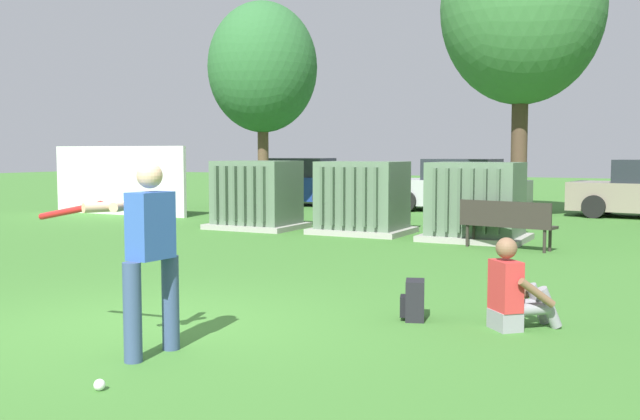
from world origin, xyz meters
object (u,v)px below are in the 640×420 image
object	(u,v)px
batter	(146,248)
seated_spectator	(514,293)
sports_ball	(100,385)
park_bench	(506,221)
parked_car_left_of_center	(458,187)
parked_car_leftmost	(297,183)
backpack	(414,301)
transformer_mid_east	(476,202)
transformer_mid_west	(362,198)
transformer_west	(257,196)

from	to	relation	value
batter	seated_spectator	world-z (taller)	batter
sports_ball	seated_spectator	bearing A→B (deg)	54.63
park_bench	parked_car_left_of_center	xyz separation A→B (m)	(-3.26, 8.10, 0.22)
parked_car_leftmost	parked_car_left_of_center	size ratio (longest dim) A/B	1.01
parked_car_leftmost	backpack	bearing A→B (deg)	-57.20
parked_car_leftmost	parked_car_left_of_center	world-z (taller)	same
batter	transformer_mid_east	bearing A→B (deg)	87.56
batter	parked_car_left_of_center	size ratio (longest dim) A/B	0.40
seated_spectator	backpack	size ratio (longest dim) A/B	2.19
parked_car_left_of_center	parked_car_leftmost	bearing A→B (deg)	177.64
transformer_mid_east	batter	size ratio (longest dim) A/B	1.21
parked_car_left_of_center	seated_spectator	bearing A→B (deg)	-71.76
batter	sports_ball	world-z (taller)	batter
transformer_mid_east	parked_car_leftmost	size ratio (longest dim) A/B	0.48
park_bench	batter	distance (m)	8.76
transformer_mid_east	seated_spectator	bearing A→B (deg)	-72.27
park_bench	batter	bearing A→B (deg)	-98.56
park_bench	batter	size ratio (longest dim) A/B	1.06
sports_ball	backpack	bearing A→B (deg)	67.72
transformer_mid_west	backpack	xyz separation A→B (m)	(3.90, -7.56, -0.57)
transformer_mid_west	batter	world-z (taller)	batter
batter	parked_car_leftmost	bearing A→B (deg)	114.45
transformer_west	transformer_mid_west	bearing A→B (deg)	3.51
transformer_west	backpack	distance (m)	9.92
batter	transformer_west	bearing A→B (deg)	116.59
transformer_west	transformer_mid_east	size ratio (longest dim) A/B	1.00
transformer_mid_west	sports_ball	xyz separation A→B (m)	(2.53, -10.89, -0.74)
batter	parked_car_left_of_center	distance (m)	16.88
transformer_mid_east	backpack	size ratio (longest dim) A/B	4.77
park_bench	parked_car_leftmost	size ratio (longest dim) A/B	0.42
transformer_mid_east	backpack	xyz separation A→B (m)	(1.28, -7.40, -0.57)
parked_car_left_of_center	transformer_mid_west	bearing A→B (deg)	-92.11
transformer_west	transformer_mid_east	xyz separation A→B (m)	(5.31, 0.01, 0.00)
transformer_mid_east	backpack	world-z (taller)	transformer_mid_east
transformer_mid_east	backpack	bearing A→B (deg)	-80.21
seated_spectator	parked_car_left_of_center	bearing A→B (deg)	108.24
transformer_mid_east	park_bench	distance (m)	1.46
seated_spectator	sports_ball	bearing A→B (deg)	-125.37
sports_ball	parked_car_leftmost	world-z (taller)	parked_car_leftmost
transformer_mid_west	batter	xyz separation A→B (m)	(2.21, -9.94, 0.19)
transformer_mid_west	parked_car_left_of_center	bearing A→B (deg)	87.89
transformer_west	seated_spectator	size ratio (longest dim) A/B	2.18
sports_ball	parked_car_left_of_center	size ratio (longest dim) A/B	0.02
batter	parked_car_leftmost	world-z (taller)	batter
transformer_west	parked_car_leftmost	distance (m)	7.76
park_bench	sports_ball	bearing A→B (deg)	-95.80
backpack	parked_car_left_of_center	xyz separation A→B (m)	(-3.65, 14.38, 0.54)
batter	seated_spectator	xyz separation A→B (m)	(2.76, 2.47, -0.60)
sports_ball	backpack	xyz separation A→B (m)	(1.37, 3.34, 0.17)
transformer_mid_west	batter	size ratio (longest dim) A/B	1.21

